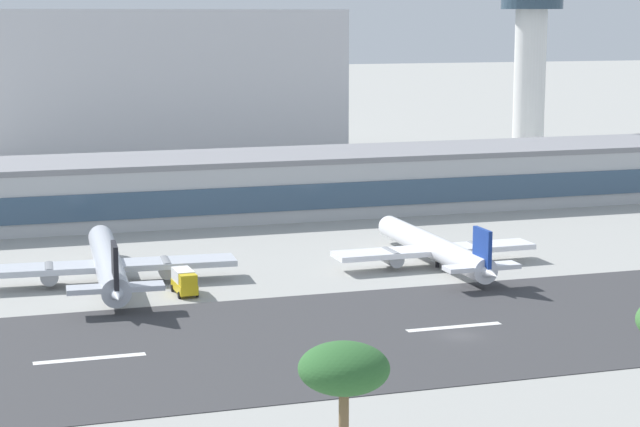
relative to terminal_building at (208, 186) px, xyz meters
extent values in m
plane|color=#9E9E99|center=(11.50, -86.65, -5.62)|extent=(1400.00, 1400.00, 0.00)
cube|color=#38383A|center=(11.50, -83.04, -5.58)|extent=(800.00, 40.52, 0.08)
cube|color=white|center=(-30.38, -83.04, -5.53)|extent=(12.00, 1.20, 0.01)
cube|color=white|center=(12.30, -83.04, -5.53)|extent=(12.00, 1.20, 0.01)
cube|color=#B7BABC|center=(0.00, 0.06, -0.50)|extent=(210.70, 22.34, 10.23)
cube|color=#38516B|center=(0.00, -11.26, -1.02)|extent=(204.38, 0.30, 4.60)
cube|color=gray|center=(0.00, 0.06, 5.11)|extent=(212.81, 22.57, 1.00)
cylinder|color=silver|center=(83.26, 35.44, 13.33)|extent=(7.31, 7.31, 37.89)
cube|color=#BCBCC1|center=(6.61, 100.30, 13.39)|extent=(99.57, 27.60, 38.02)
cylinder|color=silver|center=(-24.12, -47.45, -2.73)|extent=(6.05, 37.47, 3.73)
sphere|color=silver|center=(-22.96, -28.82, -2.73)|extent=(3.54, 3.54, 3.54)
cone|color=silver|center=(-25.28, -66.07, -2.73)|extent=(3.77, 6.91, 3.36)
cube|color=silver|center=(-24.16, -48.19, -3.10)|extent=(35.52, 7.78, 0.82)
cylinder|color=gray|center=(-16.25, -48.68, -3.75)|extent=(2.75, 5.36, 2.43)
cylinder|color=gray|center=(-32.08, -47.70, -3.75)|extent=(2.75, 5.36, 2.43)
cube|color=silver|center=(-25.18, -64.58, -2.35)|extent=(12.15, 3.82, 0.66)
cube|color=black|center=(-25.18, -64.58, 0.26)|extent=(0.91, 5.06, 5.97)
cylinder|color=black|center=(-24.23, -49.31, -5.11)|extent=(0.67, 0.67, 1.03)
cylinder|color=white|center=(23.32, -50.27, -2.90)|extent=(4.22, 35.19, 3.51)
sphere|color=white|center=(22.97, -32.71, -2.90)|extent=(3.34, 3.34, 3.34)
cone|color=white|center=(23.68, -67.83, -2.90)|extent=(3.29, 6.39, 3.16)
cube|color=white|center=(23.34, -50.97, -3.25)|extent=(30.97, 5.89, 0.77)
cylinder|color=gray|center=(30.28, -50.83, -3.86)|extent=(2.38, 4.96, 2.28)
cylinder|color=gray|center=(16.39, -51.11, -3.86)|extent=(2.38, 4.96, 2.28)
cube|color=white|center=(23.65, -66.43, -2.54)|extent=(10.55, 3.11, 0.62)
cube|color=navy|center=(23.65, -66.43, -0.09)|extent=(0.66, 4.75, 5.62)
cylinder|color=black|center=(23.36, -52.03, -5.14)|extent=(0.63, 0.63, 0.97)
cube|color=gold|center=(-15.24, -57.30, -4.57)|extent=(2.66, 6.10, 1.20)
cube|color=silver|center=(-15.27, -56.58, -3.17)|extent=(2.49, 4.41, 1.60)
cube|color=gold|center=(-15.15, -59.45, -3.22)|extent=(2.28, 1.77, 1.50)
cylinder|color=black|center=(-16.35, -59.45, -5.17)|extent=(0.32, 0.91, 0.90)
cylinder|color=black|center=(-13.95, -59.34, -5.17)|extent=(0.32, 0.91, 0.90)
cylinder|color=black|center=(-16.53, -55.25, -5.17)|extent=(0.32, 0.91, 0.90)
cylinder|color=black|center=(-14.13, -55.15, -5.17)|extent=(0.32, 0.91, 0.90)
ellipsoid|color=#2D602D|center=(-18.88, -135.00, 8.07)|extent=(6.11, 6.11, 3.36)
camera|label=1|loc=(-41.83, -203.55, 31.04)|focal=64.11mm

